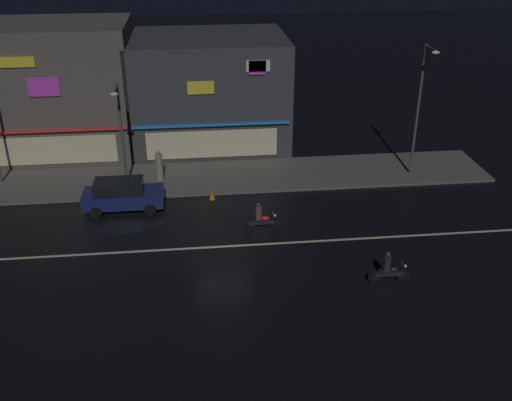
{
  "coord_description": "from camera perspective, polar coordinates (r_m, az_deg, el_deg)",
  "views": [
    {
      "loc": [
        -1.08,
        -24.36,
        14.71
      ],
      "look_at": [
        1.93,
        2.64,
        1.09
      ],
      "focal_mm": 40.95,
      "sensor_mm": 36.0,
      "label": 1
    }
  ],
  "objects": [
    {
      "name": "ground_plane",
      "position": [
        28.48,
        -3.28,
        -4.52
      ],
      "size": [
        140.0,
        140.0,
        0.0
      ],
      "primitive_type": "plane",
      "color": "black"
    },
    {
      "name": "parked_car_near_kerb",
      "position": [
        32.34,
        -12.93,
        0.56
      ],
      "size": [
        4.3,
        1.98,
        1.67
      ],
      "color": "navy",
      "rests_on": "ground"
    },
    {
      "name": "storefront_left_block",
      "position": [
        40.43,
        -4.67,
        10.66
      ],
      "size": [
        10.37,
        8.14,
        7.3
      ],
      "color": "#383A3F",
      "rests_on": "ground"
    },
    {
      "name": "motorcycle_following",
      "position": [
        26.23,
        12.82,
        -6.58
      ],
      "size": [
        1.9,
        0.6,
        1.52
      ],
      "rotation": [
        0.0,
        0.0,
        3.29
      ],
      "color": "black",
      "rests_on": "ground"
    },
    {
      "name": "streetlamp_mid",
      "position": [
        33.77,
        -13.09,
        7.01
      ],
      "size": [
        0.44,
        1.64,
        6.02
      ],
      "color": "#47494C",
      "rests_on": "sidewalk_far"
    },
    {
      "name": "lane_divider_stripe",
      "position": [
        28.47,
        -3.28,
        -4.51
      ],
      "size": [
        31.83,
        0.16,
        0.01
      ],
      "primitive_type": "cube",
      "color": "beige",
      "rests_on": "ground"
    },
    {
      "name": "pedestrian_on_sidewalk",
      "position": [
        35.17,
        -9.43,
        3.32
      ],
      "size": [
        0.41,
        0.41,
        1.89
      ],
      "rotation": [
        0.0,
        0.0,
        0.93
      ],
      "color": "gray",
      "rests_on": "sidewalk_far"
    },
    {
      "name": "traffic_cone",
      "position": [
        32.95,
        -4.31,
        0.56
      ],
      "size": [
        0.36,
        0.36,
        0.55
      ],
      "primitive_type": "cone",
      "color": "orange",
      "rests_on": "ground"
    },
    {
      "name": "storefront_center_block",
      "position": [
        40.66,
        -19.19,
        10.2
      ],
      "size": [
        10.23,
        6.88,
        8.43
      ],
      "color": "#56514C",
      "rests_on": "ground"
    },
    {
      "name": "motorcycle_lead",
      "position": [
        29.62,
        0.45,
        -1.75
      ],
      "size": [
        1.9,
        0.6,
        1.52
      ],
      "rotation": [
        0.0,
        0.0,
        -0.04
      ],
      "color": "black",
      "rests_on": "ground"
    },
    {
      "name": "sidewalk_far",
      "position": [
        35.64,
        -4.07,
        2.3
      ],
      "size": [
        33.5,
        4.81,
        0.14
      ],
      "primitive_type": "cube",
      "color": "#5B5954",
      "rests_on": "ground"
    },
    {
      "name": "streetlamp_east",
      "position": [
        35.42,
        15.76,
        9.25
      ],
      "size": [
        0.44,
        1.64,
        7.85
      ],
      "color": "#47494C",
      "rests_on": "sidewalk_far"
    }
  ]
}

